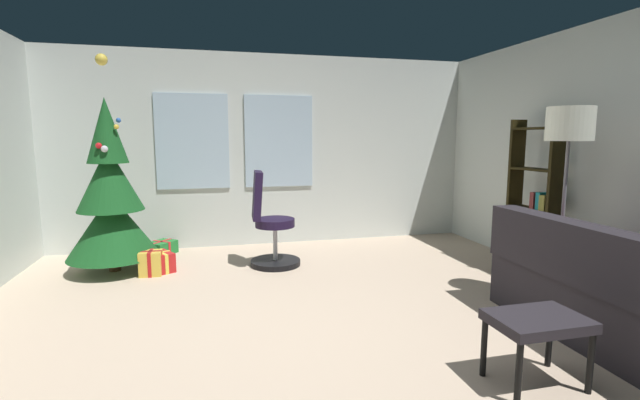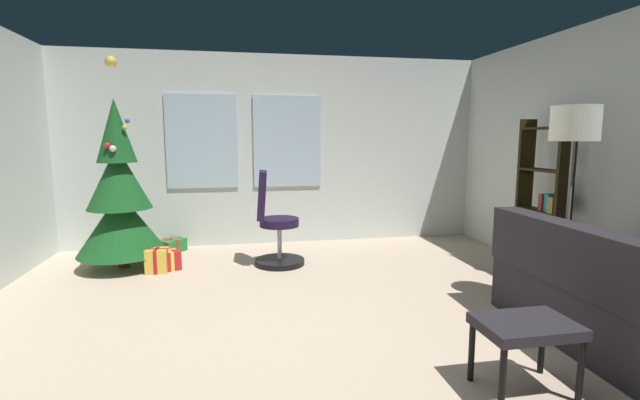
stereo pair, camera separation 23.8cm
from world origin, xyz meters
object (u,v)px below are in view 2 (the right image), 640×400
(gift_box_red, at_px, (167,259))
(gift_box_gold, at_px, (157,260))
(floor_lamp, at_px, (574,137))
(gift_box_green, at_px, (171,246))
(footstool, at_px, (526,331))
(holiday_tree, at_px, (120,199))
(bookshelf, at_px, (543,207))
(office_chair, at_px, (274,228))

(gift_box_red, bearing_deg, gift_box_gold, -125.94)
(gift_box_red, relative_size, floor_lamp, 0.22)
(gift_box_red, relative_size, gift_box_green, 0.94)
(floor_lamp, bearing_deg, footstool, -136.28)
(gift_box_red, distance_m, gift_box_gold, 0.14)
(holiday_tree, xyz_separation_m, gift_box_red, (0.48, -0.14, -0.66))
(bookshelf, bearing_deg, footstool, -128.67)
(office_chair, distance_m, bookshelf, 2.85)
(holiday_tree, xyz_separation_m, office_chair, (1.66, -0.21, -0.35))
(gift_box_green, bearing_deg, gift_box_red, -85.48)
(gift_box_green, height_order, gift_box_gold, gift_box_gold)
(bookshelf, distance_m, floor_lamp, 1.18)
(footstool, relative_size, office_chair, 0.49)
(footstool, distance_m, gift_box_green, 4.34)
(gift_box_gold, relative_size, floor_lamp, 0.16)
(gift_box_red, distance_m, floor_lamp, 4.11)
(footstool, xyz_separation_m, holiday_tree, (-2.83, 3.00, 0.41))
(footstool, bearing_deg, bookshelf, 51.33)
(gift_box_red, xyz_separation_m, office_chair, (1.18, -0.07, 0.32))
(bookshelf, bearing_deg, gift_box_red, 165.94)
(holiday_tree, xyz_separation_m, gift_box_gold, (0.40, -0.25, -0.64))
(gift_box_gold, relative_size, bookshelf, 0.16)
(gift_box_green, distance_m, gift_box_gold, 0.86)
(footstool, xyz_separation_m, floor_lamp, (1.10, 1.05, 1.07))
(holiday_tree, relative_size, floor_lamp, 1.35)
(gift_box_green, relative_size, bookshelf, 0.25)
(gift_box_gold, bearing_deg, footstool, -48.58)
(bookshelf, bearing_deg, holiday_tree, 165.74)
(bookshelf, xyz_separation_m, floor_lamp, (-0.42, -0.85, 0.71))
(footstool, bearing_deg, office_chair, 112.68)
(gift_box_red, bearing_deg, bookshelf, -14.06)
(gift_box_gold, height_order, floor_lamp, floor_lamp)
(gift_box_green, bearing_deg, holiday_tree, -125.07)
(gift_box_red, height_order, gift_box_gold, gift_box_gold)
(footstool, height_order, gift_box_green, footstool)
(gift_box_gold, distance_m, bookshelf, 4.08)
(footstool, relative_size, holiday_tree, 0.23)
(footstool, xyz_separation_m, bookshelf, (1.52, 1.90, 0.36))
(footstool, distance_m, office_chair, 3.03)
(bookshelf, bearing_deg, office_chair, 161.53)
(gift_box_red, xyz_separation_m, bookshelf, (3.86, -0.97, 0.62))
(footstool, xyz_separation_m, office_chair, (-1.17, 2.80, 0.06))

